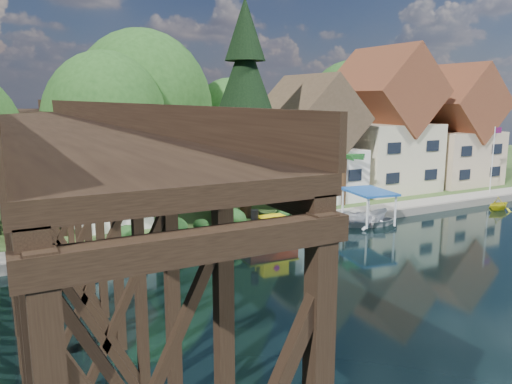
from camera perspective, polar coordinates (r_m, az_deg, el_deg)
ground at (r=29.38m, az=11.93°, el=-8.31°), size 140.00×140.00×0.00m
bank at (r=58.77m, az=-9.70°, el=1.56°), size 140.00×52.00×0.50m
seawall at (r=37.69m, az=8.87°, el=-3.46°), size 60.00×0.40×0.62m
promenade at (r=39.82m, az=10.08°, el=-2.40°), size 50.00×2.60×0.06m
trestle_bridge at (r=26.75m, az=-23.23°, el=0.99°), size 4.12×44.18×9.30m
house_left at (r=45.02m, az=6.03°, el=5.16°), size 7.64×8.64×11.02m
house_center at (r=50.85m, az=14.25°, el=6.97°), size 8.65×9.18×13.89m
house_right at (r=56.98m, az=21.35°, el=6.29°), size 8.15×8.64×12.45m
shed at (r=36.80m, az=-16.58°, el=1.47°), size 5.09×5.40×7.85m
bg_trees at (r=46.55m, az=-3.80°, el=8.03°), size 49.90×13.30×10.57m
shrubs at (r=34.27m, az=-4.00°, el=-3.20°), size 15.76×2.47×1.70m
conifer at (r=37.08m, az=-1.22°, el=8.79°), size 6.50×6.50×16.01m
palm_tree at (r=42.35m, az=10.11°, el=3.89°), size 4.33×4.33×4.63m
flagpole at (r=52.18m, az=25.54°, el=4.09°), size 0.99×0.09×6.32m
tugboat at (r=32.46m, az=1.57°, el=-4.83°), size 3.61×2.12×2.54m
boat_white_a at (r=38.57m, az=13.07°, el=-3.10°), size 4.77×3.92×0.86m
boat_canopy at (r=38.42m, az=12.67°, el=-2.05°), size 3.48×4.52×2.65m
boat_yellow at (r=47.35m, az=26.02°, el=-1.11°), size 2.53×2.21×1.29m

